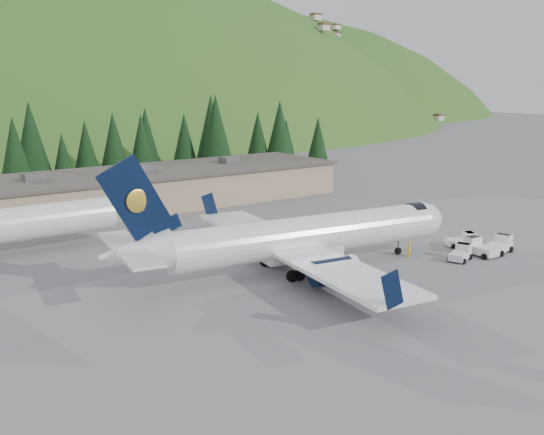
% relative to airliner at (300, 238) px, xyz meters
% --- Properties ---
extents(ground, '(600.00, 600.00, 0.00)m').
position_rel_airliner_xyz_m(ground, '(1.04, -0.16, -3.20)').
color(ground, slate).
extents(airliner, '(36.12, 34.03, 11.99)m').
position_rel_airliner_xyz_m(airliner, '(0.00, 0.00, 0.00)').
color(airliner, white).
rests_on(airliner, ground).
extents(baggage_tug_a, '(3.26, 2.49, 1.57)m').
position_rel_airliner_xyz_m(baggage_tug_a, '(15.41, -6.91, -2.49)').
color(baggage_tug_a, silver).
rests_on(baggage_tug_a, ground).
extents(baggage_tug_b, '(3.36, 2.88, 1.61)m').
position_rel_airliner_xyz_m(baggage_tug_b, '(19.85, -3.80, -2.48)').
color(baggage_tug_b, silver).
rests_on(baggage_tug_b, ground).
extents(baggage_tug_c, '(2.21, 3.47, 1.80)m').
position_rel_airliner_xyz_m(baggage_tug_c, '(18.39, -6.86, -2.39)').
color(baggage_tug_c, silver).
rests_on(baggage_tug_c, ground).
extents(terminal_building, '(71.00, 17.00, 6.10)m').
position_rel_airliner_xyz_m(terminal_building, '(-3.97, 37.84, -0.57)').
color(terminal_building, '#988264').
rests_on(terminal_building, ground).
extents(baggage_tug_d, '(3.64, 2.52, 1.82)m').
position_rel_airliner_xyz_m(baggage_tug_d, '(21.13, -7.52, -2.38)').
color(baggage_tug_d, silver).
rests_on(baggage_tug_d, ground).
extents(ramp_worker, '(0.69, 0.66, 1.59)m').
position_rel_airliner_xyz_m(ramp_worker, '(11.93, -3.11, -2.40)').
color(ramp_worker, yellow).
rests_on(ramp_worker, ground).
extents(tree_line, '(110.94, 17.86, 14.28)m').
position_rel_airliner_xyz_m(tree_line, '(-0.70, 59.68, 4.15)').
color(tree_line, black).
rests_on(tree_line, ground).
extents(hills, '(614.00, 330.00, 300.00)m').
position_rel_airliner_xyz_m(hills, '(54.38, 207.22, -85.99)').
color(hills, '#225E1D').
rests_on(hills, ground).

